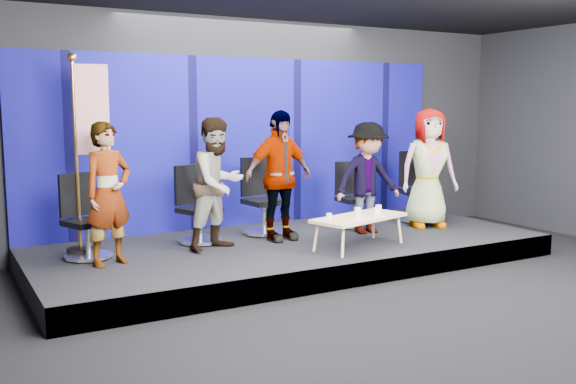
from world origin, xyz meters
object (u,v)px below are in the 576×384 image
object	(u,v)px
chair_a	(85,231)
panelist_d	(368,178)
chair_d	(353,206)
mug_b	(358,215)
panelist_a	(108,194)
chair_c	(262,209)
panelist_b	(218,184)
panelist_e	(428,168)
coffee_table	(359,219)
mug_a	(329,217)
flag_stand	(87,150)
chair_b	(197,218)
mug_c	(358,211)
panelist_c	(279,176)
chair_e	(417,198)
mug_e	(378,209)
mug_d	(376,211)

from	to	relation	value
chair_a	panelist_d	world-z (taller)	panelist_d
chair_d	mug_b	distance (m)	1.65
panelist_a	chair_c	size ratio (longest dim) A/B	1.51
panelist_a	panelist_b	world-z (taller)	panelist_b
panelist_e	coffee_table	xyz separation A→B (m)	(-1.78, -0.68, -0.53)
coffee_table	chair_d	bearing A→B (deg)	58.43
chair_a	panelist_d	bearing A→B (deg)	-26.84
panelist_a	chair_d	size ratio (longest dim) A/B	1.68
panelist_a	mug_a	size ratio (longest dim) A/B	20.01
flag_stand	mug_b	bearing A→B (deg)	-17.73
chair_b	mug_c	world-z (taller)	chair_b
chair_b	panelist_c	distance (m)	1.26
panelist_b	chair_d	world-z (taller)	panelist_b
chair_e	panelist_e	xyz separation A→B (m)	(-0.19, -0.47, 0.54)
chair_a	mug_c	size ratio (longest dim) A/B	10.63
mug_c	mug_e	size ratio (longest dim) A/B	0.99
mug_b	mug_c	xyz separation A→B (m)	(0.19, 0.26, 0.00)
mug_d	chair_d	bearing A→B (deg)	68.80
chair_c	flag_stand	size ratio (longest dim) A/B	0.45
chair_e	flag_stand	world-z (taller)	flag_stand
chair_c	panelist_e	world-z (taller)	panelist_e
chair_c	mug_c	xyz separation A→B (m)	(0.76, -1.33, 0.10)
chair_a	mug_b	size ratio (longest dim) A/B	11.34
mug_d	flag_stand	bearing A→B (deg)	160.11
mug_e	panelist_d	bearing A→B (deg)	67.28
coffee_table	flag_stand	bearing A→B (deg)	158.38
mug_a	mug_e	bearing A→B (deg)	10.54
panelist_e	chair_d	bearing A→B (deg)	170.12
coffee_table	mug_a	world-z (taller)	mug_a
panelist_b	mug_a	xyz separation A→B (m)	(1.16, -0.87, -0.40)
chair_c	flag_stand	world-z (taller)	flag_stand
mug_b	coffee_table	bearing A→B (deg)	49.01
panelist_e	mug_c	bearing A→B (deg)	-143.38
panelist_d	coffee_table	bearing A→B (deg)	-129.41
chair_c	chair_e	bearing A→B (deg)	-12.51
chair_a	mug_e	size ratio (longest dim) A/B	10.57
panelist_d	mug_e	distance (m)	0.74
mug_b	chair_e	bearing A→B (deg)	31.92
chair_d	mug_b	size ratio (longest dim) A/B	10.95
chair_d	mug_e	size ratio (longest dim) A/B	10.21
chair_d	mug_a	xyz separation A→B (m)	(-1.26, -1.27, 0.13)
panelist_a	mug_b	world-z (taller)	panelist_a
panelist_c	chair_d	xyz separation A→B (m)	(1.46, 0.30, -0.57)
flag_stand	mug_d	bearing A→B (deg)	-12.84
chair_a	panelist_d	size ratio (longest dim) A/B	0.64
mug_d	mug_e	world-z (taller)	mug_e
chair_d	mug_a	distance (m)	1.79
panelist_d	coffee_table	world-z (taller)	panelist_d
coffee_table	mug_a	xyz separation A→B (m)	(-0.50, -0.04, 0.08)
mug_c	mug_d	distance (m)	0.25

